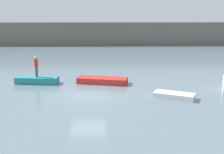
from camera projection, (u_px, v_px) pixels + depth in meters
name	position (u px, v px, depth m)	size (l,w,h in m)	color
ground_plane	(88.00, 95.00, 20.95)	(120.00, 120.00, 0.00)	slate
embankment_wall	(98.00, 34.00, 47.90)	(80.00, 1.20, 3.66)	#666056
rowboat_teal	(37.00, 80.00, 24.12)	(3.40, 1.07, 0.53)	teal
rowboat_red	(102.00, 80.00, 24.12)	(3.99, 1.28, 0.47)	red
rowboat_white	(174.00, 96.00, 20.15)	(2.69, 1.04, 0.38)	white
person_red_shirt	(36.00, 65.00, 23.84)	(0.32, 0.32, 1.70)	#4C4C56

